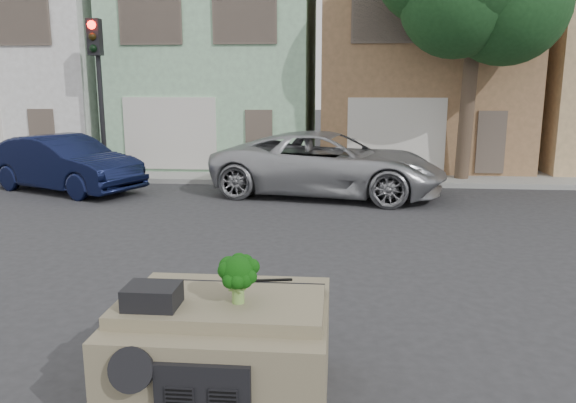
# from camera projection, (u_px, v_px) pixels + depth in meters

# --- Properties ---
(ground_plane) EXTENTS (120.00, 120.00, 0.00)m
(ground_plane) POSITION_uv_depth(u_px,v_px,m) (265.00, 291.00, 8.53)
(ground_plane) COLOR #303033
(ground_plane) RESTS_ON ground
(sidewalk) EXTENTS (40.00, 3.00, 0.15)m
(sidewalk) POSITION_uv_depth(u_px,v_px,m) (305.00, 176.00, 18.75)
(sidewalk) COLOR gray
(sidewalk) RESTS_ON ground
(townhouse_white) EXTENTS (7.20, 8.20, 7.55)m
(townhouse_white) POSITION_uv_depth(u_px,v_px,m) (42.00, 66.00, 22.83)
(townhouse_white) COLOR silver
(townhouse_white) RESTS_ON ground
(townhouse_mint) EXTENTS (7.20, 8.20, 7.55)m
(townhouse_mint) POSITION_uv_depth(u_px,v_px,m) (223.00, 66.00, 22.18)
(townhouse_mint) COLOR #97C79D
(townhouse_mint) RESTS_ON ground
(townhouse_tan) EXTENTS (7.20, 8.20, 7.55)m
(townhouse_tan) POSITION_uv_depth(u_px,v_px,m) (416.00, 65.00, 21.53)
(townhouse_tan) COLOR #946C49
(townhouse_tan) RESTS_ON ground
(navy_sedan) EXTENTS (5.23, 3.60, 1.63)m
(navy_sedan) POSITION_uv_depth(u_px,v_px,m) (66.00, 191.00, 16.46)
(navy_sedan) COLOR black
(navy_sedan) RESTS_ON ground
(silver_pickup) EXTENTS (6.88, 4.15, 1.79)m
(silver_pickup) POSITION_uv_depth(u_px,v_px,m) (328.00, 195.00, 15.87)
(silver_pickup) COLOR #A5A6AB
(silver_pickup) RESTS_ON ground
(traffic_signal) EXTENTS (0.40, 0.40, 5.10)m
(traffic_signal) POSITION_uv_depth(u_px,v_px,m) (100.00, 101.00, 17.82)
(traffic_signal) COLOR black
(traffic_signal) RESTS_ON ground
(tree_near) EXTENTS (4.40, 4.00, 8.50)m
(tree_near) POSITION_uv_depth(u_px,v_px,m) (471.00, 44.00, 16.77)
(tree_near) COLOR #173C1A
(tree_near) RESTS_ON ground
(car_dashboard) EXTENTS (2.00, 1.80, 1.12)m
(car_dashboard) POSITION_uv_depth(u_px,v_px,m) (225.00, 348.00, 5.49)
(car_dashboard) COLOR #776D53
(car_dashboard) RESTS_ON ground
(instrument_hump) EXTENTS (0.48, 0.38, 0.20)m
(instrument_hump) POSITION_uv_depth(u_px,v_px,m) (152.00, 296.00, 5.06)
(instrument_hump) COLOR black
(instrument_hump) RESTS_ON car_dashboard
(wiper_arm) EXTENTS (0.69, 0.15, 0.02)m
(wiper_arm) POSITION_uv_depth(u_px,v_px,m) (258.00, 281.00, 5.72)
(wiper_arm) COLOR black
(wiper_arm) RESTS_ON car_dashboard
(broccoli) EXTENTS (0.46, 0.46, 0.46)m
(broccoli) POSITION_uv_depth(u_px,v_px,m) (238.00, 279.00, 5.12)
(broccoli) COLOR #0B3608
(broccoli) RESTS_ON car_dashboard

